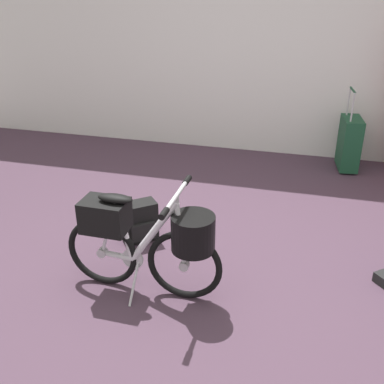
# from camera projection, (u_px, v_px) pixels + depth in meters

# --- Properties ---
(ground_plane) EXTENTS (7.54, 7.54, 0.00)m
(ground_plane) POSITION_uv_depth(u_px,v_px,m) (203.00, 289.00, 2.96)
(ground_plane) COLOR #473342
(back_wall) EXTENTS (7.54, 0.10, 2.65)m
(back_wall) POSITION_uv_depth(u_px,v_px,m) (265.00, 28.00, 4.71)
(back_wall) COLOR white
(back_wall) RESTS_ON ground_plane
(folding_bike_foreground) EXTENTS (1.02, 0.53, 0.73)m
(folding_bike_foreground) POSITION_uv_depth(u_px,v_px,m) (148.00, 238.00, 2.77)
(folding_bike_foreground) COLOR black
(folding_bike_foreground) RESTS_ON ground_plane
(rolling_suitcase) EXTENTS (0.22, 0.38, 0.83)m
(rolling_suitcase) POSITION_uv_depth(u_px,v_px,m) (349.00, 143.00, 4.64)
(rolling_suitcase) COLOR #19472D
(rolling_suitcase) RESTS_ON ground_plane
(backpack_on_floor) EXTENTS (0.29, 0.28, 0.31)m
(backpack_on_floor) POSITION_uv_depth(u_px,v_px,m) (139.00, 222.00, 3.45)
(backpack_on_floor) COLOR black
(backpack_on_floor) RESTS_ON ground_plane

